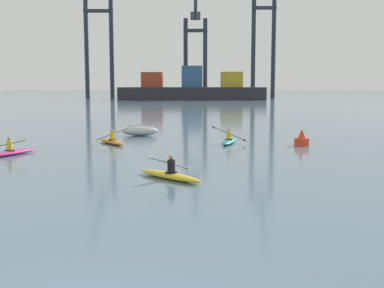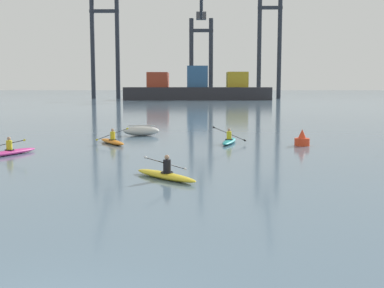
{
  "view_description": "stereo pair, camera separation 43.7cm",
  "coord_description": "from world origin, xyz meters",
  "px_view_note": "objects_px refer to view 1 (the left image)",
  "views": [
    {
      "loc": [
        1.9,
        -6.26,
        3.58
      ],
      "look_at": [
        1.97,
        18.56,
        0.6
      ],
      "focal_mm": 45.41,
      "sensor_mm": 36.0,
      "label": 1
    },
    {
      "loc": [
        2.34,
        -6.26,
        3.58
      ],
      "look_at": [
        1.97,
        18.56,
        0.6
      ],
      "focal_mm": 45.41,
      "sensor_mm": 36.0,
      "label": 2
    }
  ],
  "objects_px": {
    "gantry_crane_west": "(97,29)",
    "channel_buoy": "(300,140)",
    "capsized_dinghy": "(139,131)",
    "container_barge": "(191,89)",
    "kayak_magenta": "(10,152)",
    "gantry_crane_east_mid": "(262,28)",
    "kayak_orange": "(111,141)",
    "kayak_teal": "(228,141)",
    "kayak_yellow": "(168,175)",
    "gantry_crane_west_mid": "(194,43)"
  },
  "relations": [
    {
      "from": "gantry_crane_west",
      "to": "channel_buoy",
      "type": "height_order",
      "value": "gantry_crane_west"
    },
    {
      "from": "capsized_dinghy",
      "to": "channel_buoy",
      "type": "xyz_separation_m",
      "value": [
        10.38,
        -5.7,
        0.01
      ]
    },
    {
      "from": "container_barge",
      "to": "kayak_magenta",
      "type": "relative_size",
      "value": 11.23
    },
    {
      "from": "gantry_crane_west",
      "to": "channel_buoy",
      "type": "xyz_separation_m",
      "value": [
        32.38,
        -106.46,
        -18.78
      ]
    },
    {
      "from": "gantry_crane_east_mid",
      "to": "kayak_orange",
      "type": "xyz_separation_m",
      "value": [
        -25.15,
        -109.05,
        -19.42
      ]
    },
    {
      "from": "kayak_magenta",
      "to": "channel_buoy",
      "type": "bearing_deg",
      "value": 14.42
    },
    {
      "from": "kayak_teal",
      "to": "capsized_dinghy",
      "type": "bearing_deg",
      "value": 142.64
    },
    {
      "from": "kayak_orange",
      "to": "kayak_yellow",
      "type": "bearing_deg",
      "value": -70.19
    },
    {
      "from": "kayak_orange",
      "to": "kayak_teal",
      "type": "xyz_separation_m",
      "value": [
        7.29,
        0.29,
        0.0
      ]
    },
    {
      "from": "gantry_crane_west",
      "to": "kayak_orange",
      "type": "height_order",
      "value": "gantry_crane_west"
    },
    {
      "from": "gantry_crane_west_mid",
      "to": "gantry_crane_east_mid",
      "type": "relative_size",
      "value": 0.73
    },
    {
      "from": "channel_buoy",
      "to": "kayak_magenta",
      "type": "bearing_deg",
      "value": -165.58
    },
    {
      "from": "gantry_crane_west_mid",
      "to": "kayak_magenta",
      "type": "xyz_separation_m",
      "value": [
        -10.37,
        -112.37,
        -15.28
      ]
    },
    {
      "from": "gantry_crane_east_mid",
      "to": "channel_buoy",
      "type": "xyz_separation_m",
      "value": [
        -13.55,
        -109.83,
        -19.23
      ]
    },
    {
      "from": "gantry_crane_west",
      "to": "kayak_yellow",
      "type": "relative_size",
      "value": 13.1
    },
    {
      "from": "gantry_crane_east_mid",
      "to": "kayak_magenta",
      "type": "relative_size",
      "value": 12.32
    },
    {
      "from": "channel_buoy",
      "to": "gantry_crane_west_mid",
      "type": "bearing_deg",
      "value": 93.0
    },
    {
      "from": "gantry_crane_west_mid",
      "to": "kayak_orange",
      "type": "relative_size",
      "value": 9.3
    },
    {
      "from": "gantry_crane_west",
      "to": "gantry_crane_west_mid",
      "type": "xyz_separation_m",
      "value": [
        26.7,
        1.79,
        -3.69
      ]
    },
    {
      "from": "gantry_crane_east_mid",
      "to": "kayak_orange",
      "type": "height_order",
      "value": "gantry_crane_east_mid"
    },
    {
      "from": "gantry_crane_east_mid",
      "to": "kayak_teal",
      "type": "distance_m",
      "value": 111.91
    },
    {
      "from": "channel_buoy",
      "to": "kayak_yellow",
      "type": "xyz_separation_m",
      "value": [
        -7.49,
        -10.63,
        -0.19
      ]
    },
    {
      "from": "gantry_crane_east_mid",
      "to": "kayak_magenta",
      "type": "xyz_separation_m",
      "value": [
        -29.59,
        -113.95,
        -19.42
      ]
    },
    {
      "from": "gantry_crane_west",
      "to": "gantry_crane_east_mid",
      "type": "distance_m",
      "value": 46.05
    },
    {
      "from": "gantry_crane_west_mid",
      "to": "kayak_teal",
      "type": "height_order",
      "value": "gantry_crane_west_mid"
    },
    {
      "from": "kayak_orange",
      "to": "kayak_yellow",
      "type": "xyz_separation_m",
      "value": [
        4.11,
        -11.41,
        -0.0
      ]
    },
    {
      "from": "kayak_magenta",
      "to": "gantry_crane_west_mid",
      "type": "bearing_deg",
      "value": 84.73
    },
    {
      "from": "channel_buoy",
      "to": "kayak_yellow",
      "type": "bearing_deg",
      "value": -125.18
    },
    {
      "from": "kayak_teal",
      "to": "gantry_crane_east_mid",
      "type": "bearing_deg",
      "value": 80.67
    },
    {
      "from": "capsized_dinghy",
      "to": "kayak_orange",
      "type": "relative_size",
      "value": 0.83
    },
    {
      "from": "gantry_crane_west_mid",
      "to": "gantry_crane_east_mid",
      "type": "height_order",
      "value": "gantry_crane_east_mid"
    },
    {
      "from": "container_barge",
      "to": "kayak_magenta",
      "type": "bearing_deg",
      "value": -95.27
    },
    {
      "from": "gantry_crane_west_mid",
      "to": "gantry_crane_east_mid",
      "type": "distance_m",
      "value": 19.73
    },
    {
      "from": "gantry_crane_west",
      "to": "gantry_crane_east_mid",
      "type": "relative_size",
      "value": 0.92
    },
    {
      "from": "container_barge",
      "to": "gantry_crane_east_mid",
      "type": "bearing_deg",
      "value": 30.63
    },
    {
      "from": "container_barge",
      "to": "kayak_yellow",
      "type": "relative_size",
      "value": 13.03
    },
    {
      "from": "kayak_teal",
      "to": "gantry_crane_west",
      "type": "bearing_deg",
      "value": 104.91
    },
    {
      "from": "gantry_crane_west_mid",
      "to": "kayak_yellow",
      "type": "xyz_separation_m",
      "value": [
        -1.82,
        -118.88,
        -15.28
      ]
    },
    {
      "from": "gantry_crane_west_mid",
      "to": "kayak_orange",
      "type": "xyz_separation_m",
      "value": [
        -5.93,
        -107.47,
        -15.28
      ]
    },
    {
      "from": "container_barge",
      "to": "gantry_crane_west_mid",
      "type": "bearing_deg",
      "value": 84.74
    },
    {
      "from": "gantry_crane_west",
      "to": "gantry_crane_west_mid",
      "type": "height_order",
      "value": "gantry_crane_west"
    },
    {
      "from": "kayak_orange",
      "to": "kayak_teal",
      "type": "bearing_deg",
      "value": 2.31
    },
    {
      "from": "gantry_crane_east_mid",
      "to": "kayak_yellow",
      "type": "distance_m",
      "value": 123.81
    },
    {
      "from": "capsized_dinghy",
      "to": "channel_buoy",
      "type": "bearing_deg",
      "value": -28.79
    },
    {
      "from": "channel_buoy",
      "to": "kayak_magenta",
      "type": "distance_m",
      "value": 16.56
    },
    {
      "from": "kayak_yellow",
      "to": "kayak_magenta",
      "type": "xyz_separation_m",
      "value": [
        -8.55,
        6.5,
        0.0
      ]
    },
    {
      "from": "gantry_crane_east_mid",
      "to": "container_barge",
      "type": "bearing_deg",
      "value": -149.37
    },
    {
      "from": "gantry_crane_west",
      "to": "kayak_orange",
      "type": "xyz_separation_m",
      "value": [
        20.78,
        -105.68,
        -18.97
      ]
    },
    {
      "from": "channel_buoy",
      "to": "kayak_yellow",
      "type": "distance_m",
      "value": 13.0
    },
    {
      "from": "gantry_crane_west_mid",
      "to": "capsized_dinghy",
      "type": "distance_m",
      "value": 103.76
    }
  ]
}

